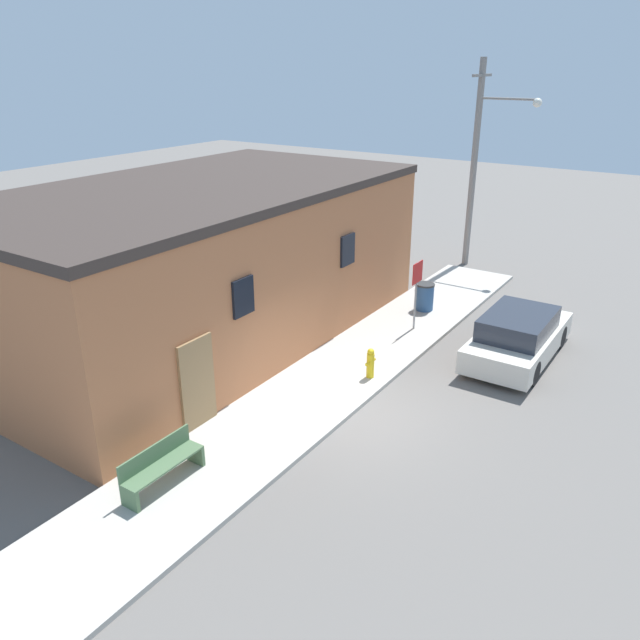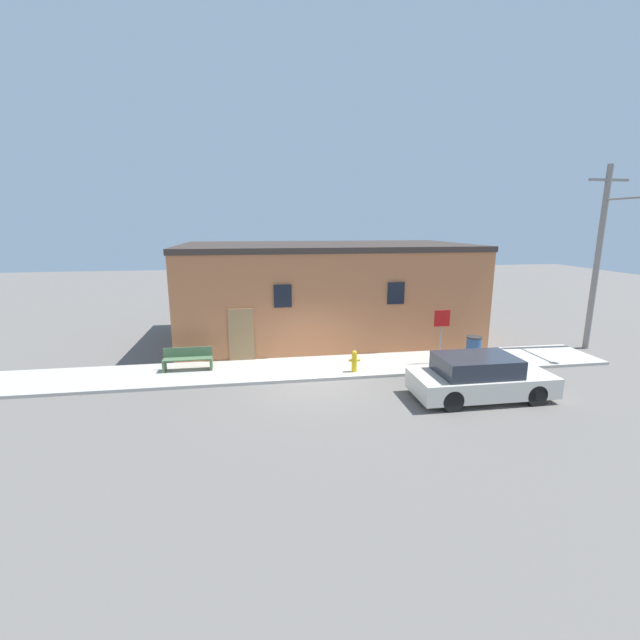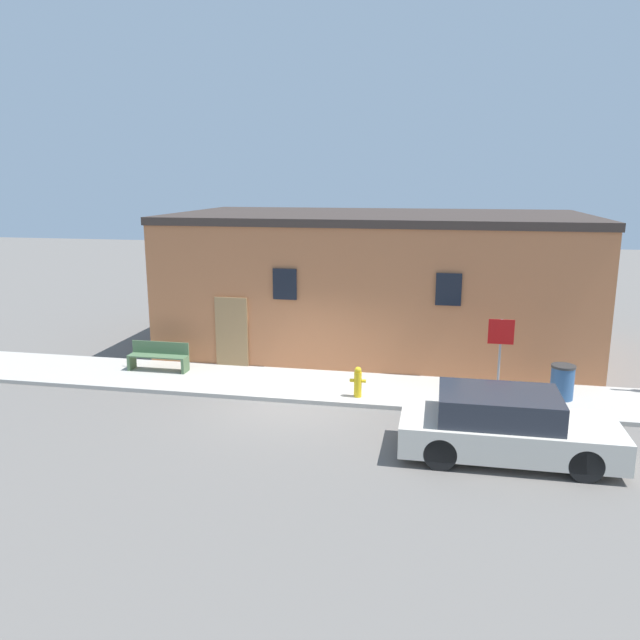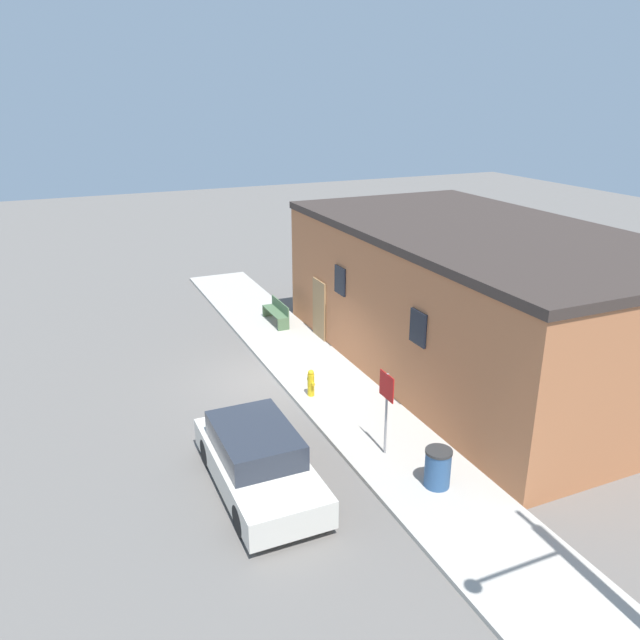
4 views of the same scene
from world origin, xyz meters
TOP-DOWN VIEW (x-y plane):
  - ground_plane at (0.00, 0.00)m, footprint 80.00×80.00m
  - sidewalk at (0.00, 1.31)m, footprint 23.57×2.61m
  - brick_building at (1.48, 6.17)m, footprint 13.37×7.25m
  - fire_hydrant at (1.59, 0.51)m, footprint 0.42×0.20m
  - stop_sign at (5.11, 0.95)m, footprint 0.63×0.06m
  - bench at (-4.46, 1.70)m, footprint 1.77×0.44m
  - trash_bin at (6.74, 1.36)m, footprint 0.60×0.60m
  - parked_car at (5.00, -2.22)m, footprint 4.37×1.85m

SIDE VIEW (x-z plane):
  - ground_plane at x=0.00m, z-range 0.00..0.00m
  - sidewalk at x=0.00m, z-range 0.00..0.11m
  - fire_hydrant at x=1.59m, z-range 0.11..0.92m
  - bench at x=-4.46m, z-range 0.12..0.95m
  - trash_bin at x=6.74m, z-range 0.12..1.01m
  - parked_car at x=5.00m, z-range -0.03..1.36m
  - stop_sign at x=5.11m, z-range 0.52..2.63m
  - brick_building at x=1.48m, z-range 0.00..4.52m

